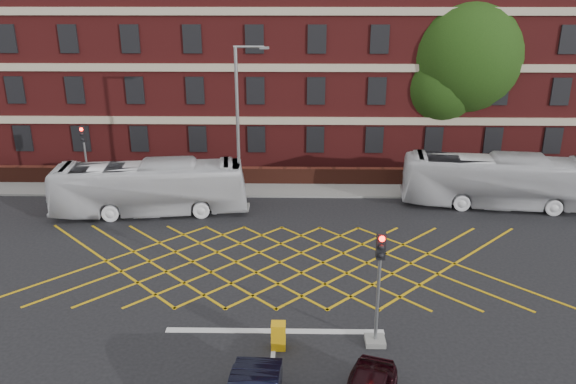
{
  "coord_description": "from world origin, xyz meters",
  "views": [
    {
      "loc": [
        0.79,
        -21.07,
        11.79
      ],
      "look_at": [
        0.4,
        1.5,
        3.62
      ],
      "focal_mm": 35.0,
      "sensor_mm": 36.0,
      "label": 1
    }
  ],
  "objects_px": {
    "bus_right": "(498,181)",
    "deciduous_tree": "(459,63)",
    "direction_signs": "(73,174)",
    "utility_cabinet": "(278,336)",
    "street_lamp": "(240,156)",
    "traffic_light_far": "(87,167)",
    "traffic_light_near": "(378,300)",
    "bus_left": "(150,188)"
  },
  "relations": [
    {
      "from": "bus_right",
      "to": "deciduous_tree",
      "type": "distance_m",
      "value": 10.54
    },
    {
      "from": "direction_signs",
      "to": "utility_cabinet",
      "type": "distance_m",
      "value": 19.95
    },
    {
      "from": "street_lamp",
      "to": "traffic_light_far",
      "type": "bearing_deg",
      "value": 167.04
    },
    {
      "from": "traffic_light_near",
      "to": "utility_cabinet",
      "type": "relative_size",
      "value": 4.29
    },
    {
      "from": "deciduous_tree",
      "to": "street_lamp",
      "type": "height_order",
      "value": "deciduous_tree"
    },
    {
      "from": "utility_cabinet",
      "to": "deciduous_tree",
      "type": "bearing_deg",
      "value": 63.0
    },
    {
      "from": "direction_signs",
      "to": "traffic_light_near",
      "type": "bearing_deg",
      "value": -42.49
    },
    {
      "from": "utility_cabinet",
      "to": "traffic_light_far",
      "type": "bearing_deg",
      "value": 128.06
    },
    {
      "from": "street_lamp",
      "to": "bus_left",
      "type": "bearing_deg",
      "value": -172.91
    },
    {
      "from": "bus_left",
      "to": "street_lamp",
      "type": "relative_size",
      "value": 1.17
    },
    {
      "from": "traffic_light_near",
      "to": "street_lamp",
      "type": "xyz_separation_m",
      "value": [
        -5.96,
        12.8,
        1.36
      ]
    },
    {
      "from": "traffic_light_far",
      "to": "bus_right",
      "type": "bearing_deg",
      "value": -3.28
    },
    {
      "from": "deciduous_tree",
      "to": "utility_cabinet",
      "type": "xyz_separation_m",
      "value": [
        -11.67,
        -22.9,
        -6.51
      ]
    },
    {
      "from": "street_lamp",
      "to": "utility_cabinet",
      "type": "height_order",
      "value": "street_lamp"
    },
    {
      "from": "traffic_light_near",
      "to": "utility_cabinet",
      "type": "distance_m",
      "value": 3.65
    },
    {
      "from": "bus_left",
      "to": "deciduous_tree",
      "type": "xyz_separation_m",
      "value": [
        19.18,
        10.38,
        5.53
      ]
    },
    {
      "from": "bus_right",
      "to": "street_lamp",
      "type": "xyz_separation_m",
      "value": [
        -14.65,
        -0.79,
        1.63
      ]
    },
    {
      "from": "bus_left",
      "to": "deciduous_tree",
      "type": "height_order",
      "value": "deciduous_tree"
    },
    {
      "from": "deciduous_tree",
      "to": "direction_signs",
      "type": "relative_size",
      "value": 5.39
    },
    {
      "from": "bus_right",
      "to": "utility_cabinet",
      "type": "height_order",
      "value": "bus_right"
    },
    {
      "from": "bus_left",
      "to": "deciduous_tree",
      "type": "distance_m",
      "value": 22.5
    },
    {
      "from": "bus_right",
      "to": "direction_signs",
      "type": "distance_m",
      "value": 24.99
    },
    {
      "from": "deciduous_tree",
      "to": "bus_right",
      "type": "bearing_deg",
      "value": -87.27
    },
    {
      "from": "deciduous_tree",
      "to": "bus_left",
      "type": "bearing_deg",
      "value": -151.56
    },
    {
      "from": "traffic_light_far",
      "to": "direction_signs",
      "type": "height_order",
      "value": "traffic_light_far"
    },
    {
      "from": "bus_right",
      "to": "utility_cabinet",
      "type": "relative_size",
      "value": 10.83
    },
    {
      "from": "traffic_light_far",
      "to": "street_lamp",
      "type": "xyz_separation_m",
      "value": [
        9.43,
        -2.17,
        1.36
      ]
    },
    {
      "from": "traffic_light_far",
      "to": "street_lamp",
      "type": "height_order",
      "value": "street_lamp"
    },
    {
      "from": "bus_right",
      "to": "utility_cabinet",
      "type": "distance_m",
      "value": 18.47
    },
    {
      "from": "traffic_light_far",
      "to": "direction_signs",
      "type": "relative_size",
      "value": 1.94
    },
    {
      "from": "bus_left",
      "to": "bus_right",
      "type": "xyz_separation_m",
      "value": [
        19.6,
        1.4,
        0.02
      ]
    },
    {
      "from": "bus_right",
      "to": "traffic_light_near",
      "type": "relative_size",
      "value": 2.52
    },
    {
      "from": "traffic_light_near",
      "to": "utility_cabinet",
      "type": "bearing_deg",
      "value": -174.42
    },
    {
      "from": "bus_left",
      "to": "traffic_light_near",
      "type": "bearing_deg",
      "value": -144.56
    },
    {
      "from": "bus_left",
      "to": "bus_right",
      "type": "relative_size",
      "value": 0.98
    },
    {
      "from": "direction_signs",
      "to": "bus_left",
      "type": "bearing_deg",
      "value": -26.88
    },
    {
      "from": "bus_left",
      "to": "bus_right",
      "type": "distance_m",
      "value": 19.65
    },
    {
      "from": "street_lamp",
      "to": "utility_cabinet",
      "type": "bearing_deg",
      "value": -79.0
    },
    {
      "from": "bus_right",
      "to": "traffic_light_near",
      "type": "height_order",
      "value": "traffic_light_near"
    },
    {
      "from": "bus_right",
      "to": "direction_signs",
      "type": "relative_size",
      "value": 4.9
    },
    {
      "from": "direction_signs",
      "to": "deciduous_tree",
      "type": "bearing_deg",
      "value": 17.37
    },
    {
      "from": "street_lamp",
      "to": "deciduous_tree",
      "type": "bearing_deg",
      "value": 34.48
    }
  ]
}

